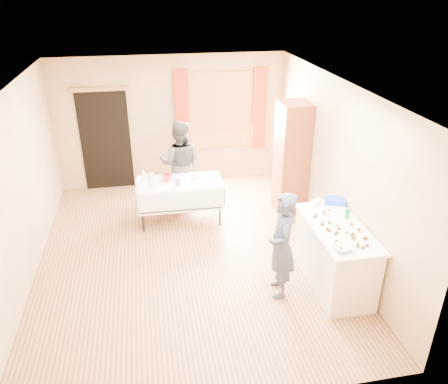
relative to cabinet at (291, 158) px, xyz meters
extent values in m
cube|color=#9E7047|center=(-1.99, -1.17, -1.01)|extent=(4.50, 5.50, 0.02)
cube|color=white|center=(-1.99, -1.17, 1.61)|extent=(4.50, 5.50, 0.02)
cube|color=tan|center=(-1.99, 1.59, 0.30)|extent=(4.50, 0.02, 2.60)
cube|color=tan|center=(-1.99, -3.93, 0.30)|extent=(4.50, 0.02, 2.60)
cube|color=tan|center=(-4.25, -1.17, 0.30)|extent=(0.02, 5.50, 2.60)
cube|color=tan|center=(0.27, -1.17, 0.30)|extent=(0.02, 5.50, 2.60)
cube|color=olive|center=(-0.99, 1.55, 0.50)|extent=(1.32, 0.06, 1.52)
cube|color=white|center=(-0.99, 1.54, 0.50)|extent=(1.20, 0.02, 1.40)
cube|color=#A02B15|center=(-1.77, 1.50, 0.50)|extent=(0.28, 0.06, 1.65)
cube|color=#A02B15|center=(-0.21, 1.50, 0.50)|extent=(0.28, 0.06, 1.65)
cube|color=black|center=(-3.29, 1.56, 0.00)|extent=(0.95, 0.04, 2.00)
cube|color=olive|center=(-3.29, 1.53, 1.02)|extent=(1.05, 0.06, 0.08)
cube|color=brown|center=(0.00, 0.00, 0.00)|extent=(0.50, 0.60, 2.00)
cube|color=silver|center=(-0.10, -2.25, -0.57)|extent=(0.64, 1.42, 0.86)
cube|color=white|center=(-0.10, -2.25, -0.11)|extent=(0.70, 1.48, 0.04)
cube|color=white|center=(-2.01, -0.08, -0.27)|extent=(1.44, 0.74, 0.04)
cube|color=black|center=(-1.88, 0.74, -0.55)|extent=(0.48, 0.48, 0.06)
cube|color=black|center=(-1.86, 0.93, -0.28)|extent=(0.42, 0.10, 0.60)
imported|color=#28304B|center=(-0.89, -2.31, -0.26)|extent=(0.63, 0.48, 1.49)
imported|color=black|center=(-1.92, 0.59, -0.19)|extent=(1.09, 1.00, 1.62)
cylinder|color=#01802A|center=(0.11, -2.05, -0.03)|extent=(0.08, 0.08, 0.12)
imported|color=white|center=(-0.29, -2.77, -0.06)|extent=(0.27, 0.27, 0.05)
cube|color=white|center=(-0.14, -1.61, -0.05)|extent=(0.17, 0.14, 0.08)
cube|color=blue|center=(0.14, -1.61, -0.05)|extent=(0.35, 0.30, 0.08)
cylinder|color=silver|center=(-2.48, -0.19, -0.14)|extent=(0.13, 0.13, 0.22)
imported|color=red|center=(-2.21, -0.02, -0.19)|extent=(0.21, 0.21, 0.12)
imported|color=red|center=(-2.05, -0.24, -0.20)|extent=(0.18, 0.18, 0.10)
imported|color=white|center=(-1.71, 0.02, -0.23)|extent=(0.21, 0.21, 0.05)
cube|color=white|center=(-1.54, -0.20, -0.24)|extent=(0.28, 0.20, 0.02)
imported|color=white|center=(-2.59, 0.08, -0.16)|extent=(0.11, 0.11, 0.19)
sphere|color=#3F2314|center=(-0.07, -2.43, -0.07)|extent=(0.04, 0.04, 0.04)
sphere|color=#321C0A|center=(-0.32, -1.97, -0.07)|extent=(0.04, 0.04, 0.04)
sphere|color=#321C0A|center=(0.11, -2.62, -0.07)|extent=(0.04, 0.04, 0.04)
sphere|color=#321C0A|center=(-0.06, -2.72, -0.07)|extent=(0.04, 0.04, 0.04)
sphere|color=#321C0A|center=(-0.07, -2.76, -0.07)|extent=(0.04, 0.04, 0.04)
sphere|color=#321C0A|center=(-0.12, -2.33, -0.07)|extent=(0.04, 0.04, 0.04)
sphere|color=#3F2314|center=(-0.29, -2.77, -0.07)|extent=(0.04, 0.04, 0.04)
sphere|color=#321C0A|center=(-0.18, -2.15, -0.07)|extent=(0.04, 0.04, 0.04)
sphere|color=#321C0A|center=(-0.19, -2.80, -0.07)|extent=(0.04, 0.04, 0.04)
sphere|color=#321C0A|center=(-0.30, -2.18, -0.07)|extent=(0.04, 0.04, 0.04)
sphere|color=#321C0A|center=(-0.28, -2.16, -0.07)|extent=(0.04, 0.04, 0.04)
sphere|color=#321C0A|center=(0.05, -2.77, -0.07)|extent=(0.04, 0.04, 0.04)
sphere|color=#3F2314|center=(-0.15, -1.93, -0.07)|extent=(0.04, 0.04, 0.04)
sphere|color=#321C0A|center=(-0.27, -2.35, -0.07)|extent=(0.04, 0.04, 0.04)
sphere|color=#321C0A|center=(-0.28, -1.93, -0.07)|extent=(0.04, 0.04, 0.04)
sphere|color=#321C0A|center=(-0.02, -2.80, -0.07)|extent=(0.04, 0.04, 0.04)
sphere|color=#321C0A|center=(-0.19, -2.42, -0.07)|extent=(0.04, 0.04, 0.04)
sphere|color=#321C0A|center=(-0.05, -2.58, -0.07)|extent=(0.04, 0.04, 0.04)
sphere|color=#3F2314|center=(-0.12, -2.24, -0.07)|extent=(0.04, 0.04, 0.04)
sphere|color=#321C0A|center=(-0.11, -2.32, -0.07)|extent=(0.04, 0.04, 0.04)
sphere|color=#321C0A|center=(0.00, -2.48, -0.07)|extent=(0.04, 0.04, 0.04)
sphere|color=#321C0A|center=(-0.29, -2.62, -0.07)|extent=(0.04, 0.04, 0.04)
sphere|color=#321C0A|center=(-0.03, -2.50, -0.07)|extent=(0.04, 0.04, 0.04)
sphere|color=#321C0A|center=(0.09, -2.61, -0.07)|extent=(0.04, 0.04, 0.04)
sphere|color=#3F2314|center=(-0.01, -2.56, -0.07)|extent=(0.04, 0.04, 0.04)
sphere|color=#321C0A|center=(-0.22, -2.44, -0.07)|extent=(0.04, 0.04, 0.04)
sphere|color=#321C0A|center=(0.12, -2.40, -0.07)|extent=(0.04, 0.04, 0.04)
sphere|color=#321C0A|center=(-0.16, -1.88, -0.07)|extent=(0.04, 0.04, 0.04)
sphere|color=#321C0A|center=(-0.28, -2.31, -0.07)|extent=(0.04, 0.04, 0.04)
sphere|color=#321C0A|center=(0.08, -2.26, -0.07)|extent=(0.04, 0.04, 0.04)
sphere|color=#3F2314|center=(-0.05, -1.82, -0.07)|extent=(0.04, 0.04, 0.04)
camera|label=1|loc=(-2.50, -6.87, 2.85)|focal=35.00mm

